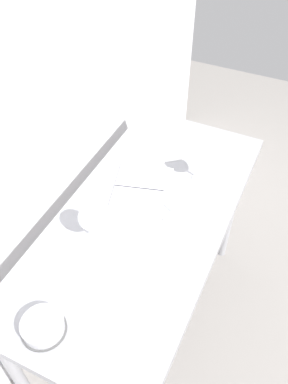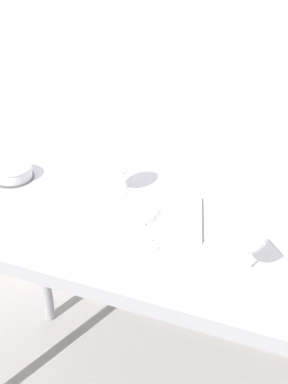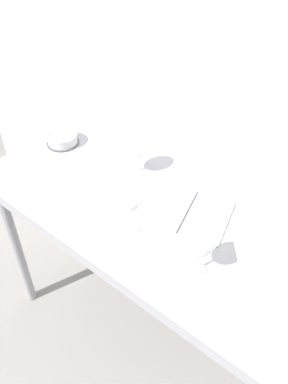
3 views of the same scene
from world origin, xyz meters
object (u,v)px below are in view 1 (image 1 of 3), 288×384
object	(u,v)px
wine_glass_near_right	(202,157)
open_notebook	(142,189)
tasting_bowl	(43,326)
tasting_sheet_upper	(57,269)
wine_glass_far_left	(91,218)
tasting_sheet_lower	(169,149)
wine_glass_near_center	(174,199)

from	to	relation	value
wine_glass_near_right	open_notebook	bearing A→B (deg)	130.65
tasting_bowl	tasting_sheet_upper	bearing A→B (deg)	23.17
wine_glass_near_right	wine_glass_far_left	bearing A→B (deg)	152.35
tasting_sheet_lower	tasting_bowl	size ratio (longest dim) A/B	1.77
wine_glass_far_left	tasting_bowl	bearing A→B (deg)	-173.71
tasting_sheet_lower	wine_glass_near_center	bearing A→B (deg)	164.81
wine_glass_near_right	wine_glass_near_center	distance (m)	0.29
wine_glass_near_center	tasting_sheet_lower	world-z (taller)	wine_glass_near_center
wine_glass_far_left	tasting_sheet_lower	distance (m)	0.64
wine_glass_near_center	tasting_bowl	distance (m)	0.64
wine_glass_near_right	tasting_sheet_lower	world-z (taller)	wine_glass_near_right
wine_glass_near_center	tasting_bowl	world-z (taller)	wine_glass_near_center
wine_glass_near_right	tasting_bowl	bearing A→B (deg)	166.42
wine_glass_near_right	tasting_bowl	world-z (taller)	wine_glass_near_right
tasting_sheet_upper	open_notebook	bearing A→B (deg)	0.79
wine_glass_near_center	tasting_sheet_upper	size ratio (longest dim) A/B	0.86
wine_glass_far_left	tasting_bowl	world-z (taller)	wine_glass_far_left
wine_glass_near_center	open_notebook	xyz separation A→B (m)	(0.12, 0.19, -0.13)
wine_glass_near_center	open_notebook	size ratio (longest dim) A/B	0.53
open_notebook	tasting_bowl	size ratio (longest dim) A/B	2.40
wine_glass_near_right	tasting_sheet_lower	distance (m)	0.27
wine_glass_far_left	wine_glass_near_right	bearing A→B (deg)	-27.65
wine_glass_near_right	wine_glass_far_left	size ratio (longest dim) A/B	1.04
tasting_bowl	tasting_sheet_lower	bearing A→B (deg)	-0.61
wine_glass_near_right	open_notebook	distance (m)	0.29
wine_glass_near_center	tasting_sheet_upper	world-z (taller)	wine_glass_near_center
wine_glass_far_left	tasting_sheet_upper	size ratio (longest dim) A/B	0.77
wine_glass_near_right	tasting_bowl	xyz separation A→B (m)	(-0.88, 0.21, -0.10)
tasting_sheet_upper	tasting_sheet_lower	bearing A→B (deg)	5.50
wine_glass_far_left	wine_glass_near_center	distance (m)	0.32
wine_glass_far_left	tasting_bowl	size ratio (longest dim) A/B	1.13
tasting_sheet_upper	tasting_sheet_lower	size ratio (longest dim) A/B	0.83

